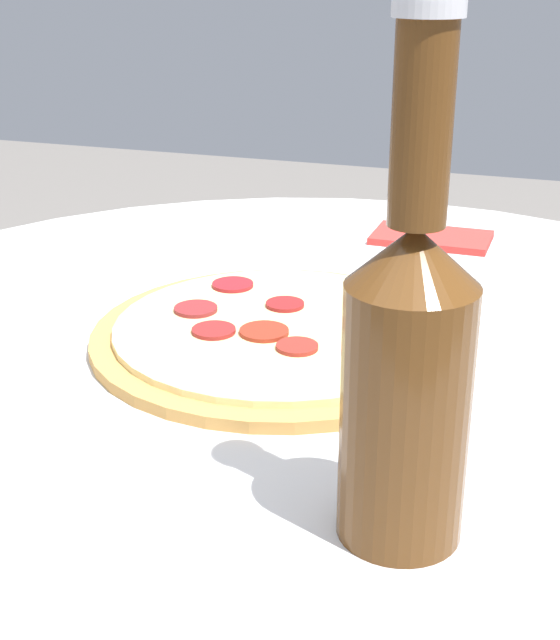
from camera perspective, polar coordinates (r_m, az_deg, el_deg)
table at (r=0.84m, az=1.75°, el=-14.24°), size 1.00×1.00×0.76m
pizza at (r=0.75m, az=-0.02°, el=-0.85°), size 0.32×0.32×0.02m
beer_bottle at (r=0.47m, az=8.17°, el=-2.88°), size 0.07×0.07×0.29m
napkin at (r=1.04m, az=9.67°, el=5.22°), size 0.13×0.08×0.01m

